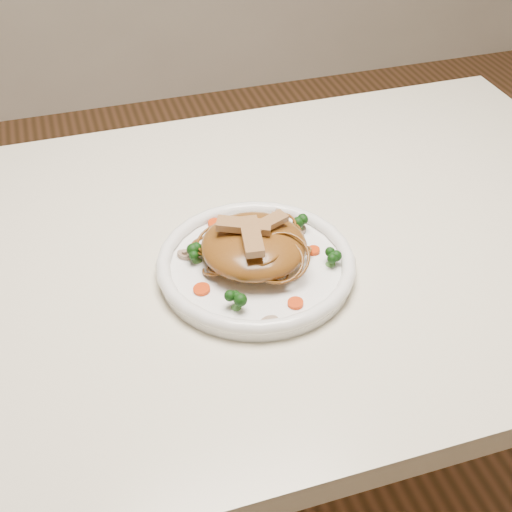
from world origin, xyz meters
name	(u,v)px	position (x,y,z in m)	size (l,w,h in m)	color
ground	(267,509)	(0.00, 0.00, 0.00)	(4.00, 4.00, 0.00)	#51351B
table	(271,288)	(0.00, 0.00, 0.65)	(1.20, 0.80, 0.75)	beige
plate	(256,268)	(-0.05, -0.07, 0.76)	(0.27, 0.27, 0.02)	white
noodle_mound	(254,246)	(-0.05, -0.06, 0.79)	(0.15, 0.15, 0.05)	brown
chicken_a	(268,223)	(-0.03, -0.05, 0.82)	(0.06, 0.02, 0.01)	tan
chicken_b	(244,225)	(-0.06, -0.05, 0.82)	(0.07, 0.02, 0.01)	tan
chicken_c	(252,236)	(-0.06, -0.08, 0.82)	(0.08, 0.02, 0.01)	tan
broccoli_0	(302,222)	(0.04, -0.01, 0.78)	(0.03, 0.03, 0.03)	#0C390B
broccoli_1	(197,253)	(-0.12, -0.03, 0.78)	(0.02, 0.02, 0.03)	#0C390B
broccoli_2	(236,298)	(-0.10, -0.14, 0.78)	(0.03, 0.03, 0.03)	#0C390B
broccoli_3	(331,257)	(0.05, -0.10, 0.78)	(0.02, 0.02, 0.03)	#0C390B
carrot_0	(283,226)	(0.02, 0.00, 0.77)	(0.02, 0.02, 0.01)	red
carrot_1	(202,289)	(-0.13, -0.10, 0.77)	(0.02, 0.02, 0.01)	red
carrot_2	(313,251)	(0.04, -0.06, 0.77)	(0.02, 0.02, 0.01)	red
carrot_3	(215,224)	(-0.08, 0.04, 0.77)	(0.02, 0.02, 0.01)	red
carrot_4	(295,303)	(-0.02, -0.16, 0.77)	(0.02, 0.02, 0.01)	red
mushroom_0	(269,322)	(-0.07, -0.18, 0.77)	(0.03, 0.03, 0.01)	tan
mushroom_1	(300,229)	(0.04, -0.01, 0.77)	(0.03, 0.03, 0.01)	tan
mushroom_2	(185,255)	(-0.14, -0.02, 0.77)	(0.02, 0.02, 0.01)	tan
mushroom_3	(278,214)	(0.02, 0.03, 0.77)	(0.03, 0.03, 0.01)	tan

